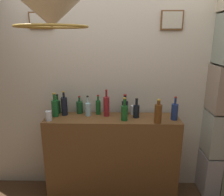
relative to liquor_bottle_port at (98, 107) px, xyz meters
The scene contains 17 objects.
panelled_rear_partition 0.41m from the liquor_bottle_port, 40.94° to the left, with size 3.67×0.15×2.79m.
bar_shelf_unit 0.64m from the liquor_bottle_port, 35.14° to the right, with size 1.55×0.38×1.04m, color brown.
liquor_bottle_port is the anchor object (origin of this frame).
liquor_bottle_amaro 0.32m from the liquor_bottle_port, ahead, with size 0.08×0.08×0.25m.
liquor_bottle_scotch 0.36m from the liquor_bottle_port, 32.17° to the right, with size 0.08×0.08×0.26m.
liquor_bottle_tequila 0.88m from the liquor_bottle_port, 10.53° to the right, with size 0.08×0.08×0.27m.
liquor_bottle_rye 0.72m from the liquor_bottle_port, 21.38° to the right, with size 0.08×0.08×0.26m.
liquor_bottle_whiskey 0.50m from the liquor_bottle_port, behind, with size 0.08×0.08×0.28m.
liquor_bottle_brandy 0.12m from the liquor_bottle_port, 29.62° to the right, with size 0.07×0.07×0.32m.
liquor_bottle_sherry 0.40m from the liquor_bottle_port, behind, with size 0.07×0.07×0.29m.
liquor_bottle_rum 0.46m from the liquor_bottle_port, 12.81° to the right, with size 0.07×0.07×0.23m.
liquor_bottle_mezcal 0.13m from the liquor_bottle_port, 154.55° to the right, with size 0.07×0.07×0.24m.
liquor_bottle_vodka 0.23m from the liquor_bottle_port, behind, with size 0.08×0.08×0.22m.
liquor_bottle_bourbon 0.49m from the liquor_bottle_port, behind, with size 0.07×0.07×0.24m.
glass_tumbler_rocks 0.58m from the liquor_bottle_port, 157.40° to the right, with size 0.07×0.07×0.11m.
glass_tumbler_highball 0.43m from the liquor_bottle_port, ahead, with size 0.08×0.08×0.11m.
pendant_lamp 1.45m from the liquor_bottle_port, 99.69° to the right, with size 0.45×0.45×0.56m.
Camera 1 is at (0.05, -1.54, 1.95)m, focal length 35.24 mm.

